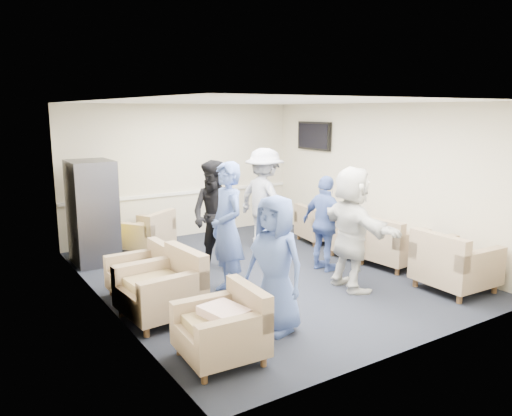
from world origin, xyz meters
TOP-DOWN VIEW (x-y plane):
  - floor at (0.00, 0.00)m, footprint 6.00×6.00m
  - ceiling at (0.00, 0.00)m, footprint 6.00×6.00m
  - back_wall at (0.00, 3.00)m, footprint 5.00×0.02m
  - front_wall at (0.00, -3.00)m, footprint 5.00×0.02m
  - left_wall at (-2.50, 0.00)m, footprint 0.02×6.00m
  - right_wall at (2.50, 0.00)m, footprint 0.02×6.00m
  - chair_rail at (0.00, 2.98)m, footprint 4.98×0.04m
  - tv at (2.44, 1.80)m, footprint 0.10×1.00m
  - armchair_left_near at (-1.88, -2.09)m, footprint 0.86×0.86m
  - armchair_left_mid at (-1.99, -0.74)m, footprint 0.97×0.97m
  - armchair_left_far at (-1.95, 0.08)m, footprint 0.80×0.80m
  - armchair_right_near at (1.87, -2.09)m, footprint 0.97×0.97m
  - armchair_right_midnear at (2.02, -0.80)m, footprint 0.97×0.97m
  - armchair_right_midfar at (1.90, -0.13)m, footprint 0.89×0.89m
  - armchair_right_far at (2.01, 1.08)m, footprint 0.90×0.90m
  - armchair_corner at (-1.09, 2.21)m, footprint 1.14×1.14m
  - vending_machine at (-2.09, 2.09)m, footprint 0.72×0.83m
  - backpack at (-1.61, -0.07)m, footprint 0.30×0.22m
  - pillow at (-1.89, -2.09)m, footprint 0.45×0.54m
  - person_front_left at (-1.04, -1.78)m, footprint 0.74×0.92m
  - person_mid_left at (-0.91, -0.43)m, footprint 0.50×0.72m
  - person_back_left at (-0.55, 0.58)m, footprint 1.02×1.09m
  - person_back_right at (0.81, 1.21)m, footprint 0.93×1.34m
  - person_mid_right at (0.95, -0.36)m, footprint 0.52×0.96m
  - person_front_right at (0.70, -1.22)m, footprint 0.79×1.74m

SIDE VIEW (x-z plane):
  - floor at x=0.00m, z-range 0.00..0.00m
  - backpack at x=-1.61m, z-range 0.01..0.51m
  - armchair_right_far at x=2.01m, z-range 0.00..0.63m
  - armchair_left_far at x=-1.95m, z-range 0.00..0.63m
  - armchair_left_near at x=-1.88m, z-range 0.00..0.65m
  - armchair_corner at x=-1.09m, z-range 0.00..0.65m
  - armchair_right_midfar at x=1.90m, z-range 0.00..0.66m
  - armchair_right_midnear at x=2.02m, z-range 0.00..0.72m
  - armchair_left_mid at x=-1.99m, z-range 0.00..0.72m
  - armchair_right_near at x=1.87m, z-range 0.00..0.75m
  - pillow at x=-1.89m, z-range 0.43..0.57m
  - person_mid_right at x=0.95m, z-range 0.00..1.55m
  - person_front_left at x=-1.04m, z-range 0.00..1.63m
  - vending_machine at x=-2.09m, z-range 0.00..1.76m
  - person_back_left at x=-0.55m, z-range 0.00..1.80m
  - chair_rail at x=0.00m, z-range 0.87..0.93m
  - person_front_right at x=0.70m, z-range 0.00..1.80m
  - person_mid_left at x=-0.91m, z-range 0.00..1.89m
  - person_back_right at x=0.81m, z-range 0.00..1.90m
  - back_wall at x=0.00m, z-range 0.00..2.70m
  - front_wall at x=0.00m, z-range 0.00..2.70m
  - left_wall at x=-2.50m, z-range 0.00..2.70m
  - right_wall at x=2.50m, z-range 0.00..2.70m
  - tv at x=2.44m, z-range 1.76..2.34m
  - ceiling at x=0.00m, z-range 2.70..2.70m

